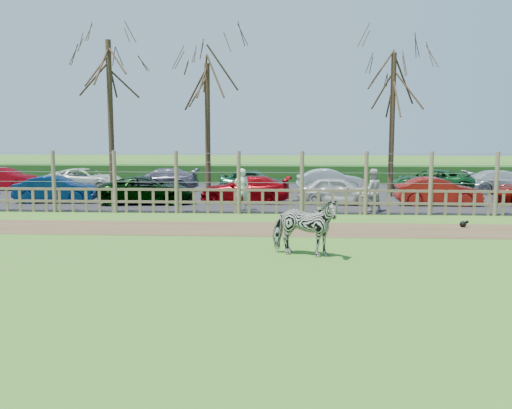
# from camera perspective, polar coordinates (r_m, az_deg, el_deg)

# --- Properties ---
(ground) EXTENTS (120.00, 120.00, 0.00)m
(ground) POSITION_cam_1_polar(r_m,az_deg,el_deg) (14.93, -4.40, -5.42)
(ground) COLOR #5D9D3A
(ground) RESTS_ON ground
(dirt_strip) EXTENTS (34.00, 2.80, 0.01)m
(dirt_strip) POSITION_cam_1_polar(r_m,az_deg,el_deg) (19.31, -2.63, -2.42)
(dirt_strip) COLOR brown
(dirt_strip) RESTS_ON ground
(asphalt) EXTENTS (44.00, 13.00, 0.04)m
(asphalt) POSITION_cam_1_polar(r_m,az_deg,el_deg) (29.18, -0.61, 0.99)
(asphalt) COLOR #232326
(asphalt) RESTS_ON ground
(hedge) EXTENTS (46.00, 2.00, 1.10)m
(hedge) POSITION_cam_1_polar(r_m,az_deg,el_deg) (36.08, 0.14, 3.08)
(hedge) COLOR #1E4716
(hedge) RESTS_ON ground
(fence) EXTENTS (30.16, 0.16, 2.50)m
(fence) POSITION_cam_1_polar(r_m,az_deg,el_deg) (22.65, -1.73, 1.09)
(fence) COLOR brown
(fence) RESTS_ON ground
(tree_left) EXTENTS (4.80, 4.80, 7.88)m
(tree_left) POSITION_cam_1_polar(r_m,az_deg,el_deg) (28.32, -14.45, 11.90)
(tree_left) COLOR #3D2B1E
(tree_left) RESTS_ON ground
(tree_mid) EXTENTS (4.80, 4.80, 6.83)m
(tree_mid) POSITION_cam_1_polar(r_m,az_deg,el_deg) (28.24, -4.89, 10.59)
(tree_mid) COLOR #3D2B1E
(tree_mid) RESTS_ON ground
(tree_right) EXTENTS (4.80, 4.80, 7.35)m
(tree_right) POSITION_cam_1_polar(r_m,az_deg,el_deg) (28.93, 13.54, 11.08)
(tree_right) COLOR #3D2B1E
(tree_right) RESTS_ON ground
(zebra) EXTENTS (2.03, 1.34, 1.58)m
(zebra) POSITION_cam_1_polar(r_m,az_deg,el_deg) (15.08, 4.83, -2.24)
(zebra) COLOR gray
(zebra) RESTS_ON ground
(visitor_a) EXTENTS (0.68, 0.49, 1.72)m
(visitor_a) POSITION_cam_1_polar(r_m,az_deg,el_deg) (23.30, -1.43, 1.52)
(visitor_a) COLOR #C0EEBB
(visitor_a) RESTS_ON asphalt
(visitor_b) EXTENTS (0.95, 0.80, 1.72)m
(visitor_b) POSITION_cam_1_polar(r_m,az_deg,el_deg) (23.49, 11.53, 1.42)
(visitor_b) COLOR #BAB2B2
(visitor_b) RESTS_ON asphalt
(crow) EXTENTS (0.30, 0.22, 0.25)m
(crow) POSITION_cam_1_polar(r_m,az_deg,el_deg) (20.81, 20.03, -1.83)
(crow) COLOR black
(crow) RESTS_ON ground
(car_1) EXTENTS (3.74, 1.60, 1.20)m
(car_1) POSITION_cam_1_polar(r_m,az_deg,el_deg) (27.50, -19.33, 1.46)
(car_1) COLOR #092351
(car_1) RESTS_ON asphalt
(car_2) EXTENTS (4.52, 2.49, 1.20)m
(car_2) POSITION_cam_1_polar(r_m,az_deg,el_deg) (26.02, -10.83, 1.43)
(car_2) COLOR black
(car_2) RESTS_ON asphalt
(car_3) EXTENTS (4.29, 2.10, 1.20)m
(car_3) POSITION_cam_1_polar(r_m,az_deg,el_deg) (26.01, -1.07, 1.56)
(car_3) COLOR #94050C
(car_3) RESTS_ON asphalt
(car_4) EXTENTS (3.68, 1.89, 1.20)m
(car_4) POSITION_cam_1_polar(r_m,az_deg,el_deg) (25.64, 8.18, 1.40)
(car_4) COLOR silver
(car_4) RESTS_ON asphalt
(car_5) EXTENTS (3.64, 1.28, 1.20)m
(car_5) POSITION_cam_1_polar(r_m,az_deg,el_deg) (26.28, 17.71, 1.27)
(car_5) COLOR maroon
(car_5) RESTS_ON asphalt
(car_7) EXTENTS (3.70, 1.46, 1.20)m
(car_7) POSITION_cam_1_polar(r_m,az_deg,el_deg) (34.30, -23.86, 2.36)
(car_7) COLOR maroon
(car_7) RESTS_ON asphalt
(car_8) EXTENTS (4.45, 2.31, 1.20)m
(car_8) POSITION_cam_1_polar(r_m,az_deg,el_deg) (32.48, -16.73, 2.43)
(car_8) COLOR silver
(car_8) RESTS_ON asphalt
(car_9) EXTENTS (4.20, 1.84, 1.20)m
(car_9) POSITION_cam_1_polar(r_m,az_deg,el_deg) (31.44, -9.52, 2.49)
(car_9) COLOR slate
(car_9) RESTS_ON asphalt
(car_10) EXTENTS (3.68, 1.88, 1.20)m
(car_10) POSITION_cam_1_polar(r_m,az_deg,el_deg) (30.42, -0.32, 2.43)
(car_10) COLOR #1A4F31
(car_10) RESTS_ON asphalt
(car_11) EXTENTS (3.69, 1.41, 1.20)m
(car_11) POSITION_cam_1_polar(r_m,az_deg,el_deg) (30.60, 7.49, 2.39)
(car_11) COLOR #B2BDC2
(car_11) RESTS_ON asphalt
(car_12) EXTENTS (4.47, 2.34, 1.20)m
(car_12) POSITION_cam_1_polar(r_m,az_deg,el_deg) (31.45, 17.02, 2.27)
(car_12) COLOR #165222
(car_12) RESTS_ON asphalt
(car_13) EXTENTS (4.20, 1.86, 1.20)m
(car_13) POSITION_cam_1_polar(r_m,az_deg,el_deg) (32.24, 23.61, 2.09)
(car_13) COLOR silver
(car_13) RESTS_ON asphalt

